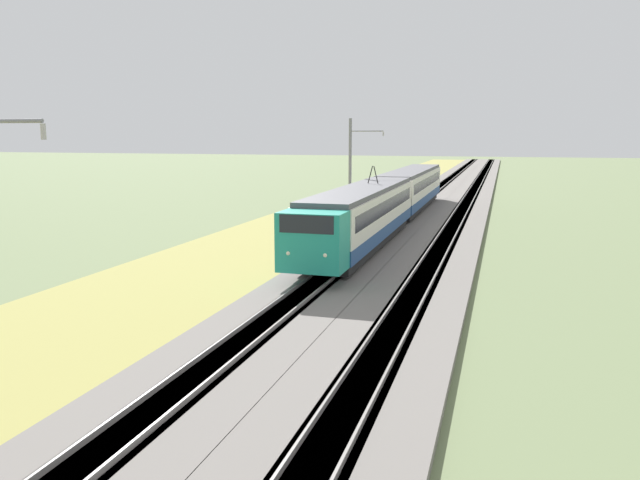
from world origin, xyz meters
The scene contains 7 objects.
ballast_main centered at (50.00, 0.00, 0.15)m, with size 240.00×4.40×0.30m.
ballast_adjacent centered at (50.00, -4.38, 0.15)m, with size 240.00×4.40×0.30m.
track_main centered at (50.00, 0.00, 0.16)m, with size 240.00×1.57×0.45m.
track_adjacent centered at (50.00, -4.38, 0.16)m, with size 240.00×1.57×0.45m.
grass_verge centered at (50.00, 6.44, 0.06)m, with size 240.00×9.40×0.12m.
passenger_train centered at (41.36, 0.00, 2.27)m, with size 40.32×2.96×4.88m.
catenary_mast_mid centered at (40.91, 2.95, 4.10)m, with size 0.22×2.56×7.93m.
Camera 1 is at (-3.21, -7.72, 6.76)m, focal length 35.00 mm.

